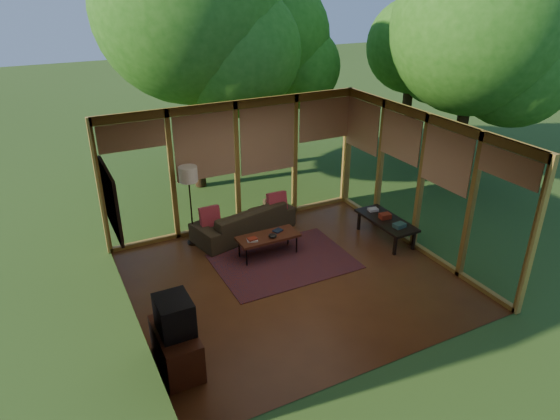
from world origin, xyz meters
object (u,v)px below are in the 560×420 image
sofa (244,220)px  floor_lamp (189,179)px  media_cabinet (176,348)px  television (174,315)px  coffee_table (268,237)px  side_console (386,221)px

sofa → floor_lamp: (-1.07, 0.10, 1.09)m
media_cabinet → television: television is taller
floor_lamp → coffee_table: floor_lamp is taller
side_console → sofa: bearing=148.4°
sofa → television: television is taller
sofa → side_console: sofa is taller
television → coffee_table: 3.28m
sofa → coffee_table: (0.06, -1.02, 0.08)m
media_cabinet → side_console: (4.87, 1.66, 0.11)m
floor_lamp → coffee_table: bearing=-44.7°
media_cabinet → side_console: bearing=18.8°
sofa → television: (-2.36, -3.19, 0.54)m
sofa → floor_lamp: bearing=-18.1°
sofa → floor_lamp: size_ratio=1.31×
floor_lamp → coffee_table: (1.14, -1.13, -1.01)m
television → coffee_table: (2.42, 2.16, -0.46)m
sofa → media_cabinet: 3.98m
sofa → side_console: bearing=135.7°
television → side_console: bearing=18.8°
coffee_table → side_console: 2.48m
sofa → media_cabinet: bearing=40.6°
side_console → television: bearing=-161.2°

